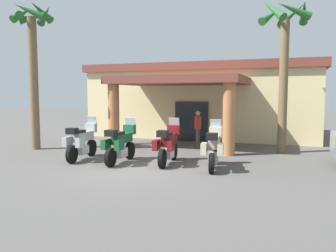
{
  "coord_description": "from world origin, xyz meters",
  "views": [
    {
      "loc": [
        4.8,
        -10.15,
        2.49
      ],
      "look_at": [
        0.23,
        3.01,
        1.2
      ],
      "focal_mm": 36.64,
      "sensor_mm": 36.0,
      "label": 1
    }
  ],
  "objects": [
    {
      "name": "ground_plane",
      "position": [
        0.0,
        0.0,
        0.0
      ],
      "size": [
        80.0,
        80.0,
        0.0
      ],
      "primitive_type": "plane",
      "color": "#514F4C"
    },
    {
      "name": "motel_building",
      "position": [
        0.05,
        10.59,
        2.15
      ],
      "size": [
        13.45,
        10.93,
        4.21
      ],
      "rotation": [
        0.0,
        0.0,
        -0.02
      ],
      "color": "beige",
      "rests_on": "ground_plane"
    },
    {
      "name": "motorcycle_silver",
      "position": [
        -2.57,
        1.0,
        0.7
      ],
      "size": [
        0.74,
        2.21,
        1.61
      ],
      "rotation": [
        0.0,
        0.0,
        1.66
      ],
      "color": "black",
      "rests_on": "ground_plane"
    },
    {
      "name": "motorcycle_green",
      "position": [
        -0.87,
        0.9,
        0.7
      ],
      "size": [
        0.7,
        2.21,
        1.61
      ],
      "rotation": [
        0.0,
        0.0,
        1.58
      ],
      "color": "black",
      "rests_on": "ground_plane"
    },
    {
      "name": "motorcycle_maroon",
      "position": [
        0.82,
        1.3,
        0.7
      ],
      "size": [
        0.73,
        2.21,
        1.61
      ],
      "rotation": [
        0.0,
        0.0,
        1.64
      ],
      "color": "black",
      "rests_on": "ground_plane"
    },
    {
      "name": "motorcycle_cream",
      "position": [
        2.52,
        1.08,
        0.7
      ],
      "size": [
        0.78,
        2.21,
        1.61
      ],
      "rotation": [
        0.0,
        0.0,
        1.7
      ],
      "color": "black",
      "rests_on": "ground_plane"
    },
    {
      "name": "pedestrian",
      "position": [
        0.8,
        5.71,
        0.99
      ],
      "size": [
        0.32,
        0.53,
        1.71
      ],
      "rotation": [
        0.0,
        0.0,
        6.27
      ],
      "color": "brown",
      "rests_on": "ground_plane"
    },
    {
      "name": "palm_tree_roadside",
      "position": [
        -5.97,
        2.47,
        4.54
      ],
      "size": [
        1.91,
        2.0,
        6.57
      ],
      "color": "brown",
      "rests_on": "ground_plane"
    },
    {
      "name": "palm_tree_near_portico",
      "position": [
        4.65,
        5.08,
        4.49
      ],
      "size": [
        2.17,
        2.18,
        6.47
      ],
      "color": "brown",
      "rests_on": "ground_plane"
    }
  ]
}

